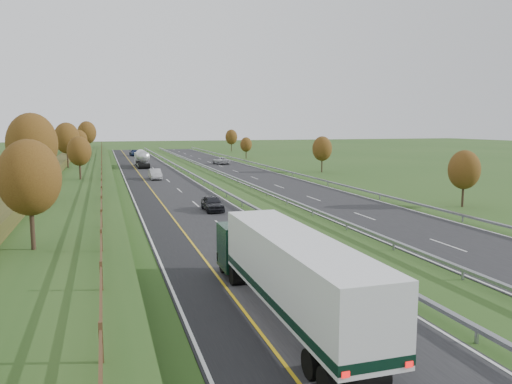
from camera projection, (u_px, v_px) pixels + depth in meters
ground at (216, 182)px, 75.47m from camera, size 400.00×400.00×0.00m
near_carriageway at (159, 180)px, 77.88m from camera, size 10.50×200.00×0.04m
far_carriageway at (260, 177)px, 82.68m from camera, size 10.50×200.00×0.04m
hard_shoulder at (135, 181)px, 76.79m from camera, size 3.00×200.00×0.04m
lane_markings at (200, 179)px, 79.62m from camera, size 26.75×200.00×0.01m
embankment_left at (70, 177)px, 73.97m from camera, size 12.00×200.00×2.00m
hedge_left at (55, 167)px, 73.18m from camera, size 2.20×180.00×1.10m
fence_left at (102, 165)px, 74.66m from camera, size 0.12×189.06×1.20m
median_barrier_near at (195, 175)px, 79.46m from camera, size 0.32×200.00×0.71m
median_barrier_far at (226, 175)px, 80.94m from camera, size 0.32×200.00×0.71m
outer_barrier_far at (292, 173)px, 84.29m from camera, size 0.32×200.00×0.71m
trees_left at (70, 141)px, 70.16m from camera, size 6.64×164.30×7.66m
trees_far at (277, 144)px, 113.65m from camera, size 8.45×118.60×7.12m
box_lorry at (287, 271)px, 21.69m from camera, size 2.58×16.28×4.06m
road_tanker at (142, 158)px, 102.35m from camera, size 2.40×11.22×3.46m
car_dark_near at (212, 203)px, 50.18m from camera, size 1.81×4.48×1.53m
car_silver_mid at (155, 174)px, 79.22m from camera, size 1.83×5.00×1.64m
car_small_far at (135, 153)px, 138.55m from camera, size 2.88×5.91×1.66m
car_oncoming at (221, 161)px, 109.72m from camera, size 3.09×5.77×1.54m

